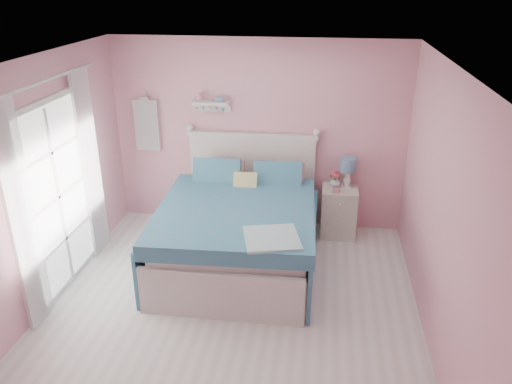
% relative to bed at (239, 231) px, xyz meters
% --- Properties ---
extents(floor, '(4.50, 4.50, 0.00)m').
position_rel_bed_xyz_m(floor, '(0.08, -1.09, -0.43)').
color(floor, silver).
rests_on(floor, ground).
extents(room_shell, '(4.50, 4.50, 4.50)m').
position_rel_bed_xyz_m(room_shell, '(0.08, -1.09, 1.15)').
color(room_shell, pink).
rests_on(room_shell, floor).
extents(bed, '(1.89, 2.35, 1.35)m').
position_rel_bed_xyz_m(bed, '(0.00, 0.00, 0.00)').
color(bed, silver).
rests_on(bed, floor).
extents(nightstand, '(0.47, 0.47, 0.68)m').
position_rel_bed_xyz_m(nightstand, '(1.22, 0.91, -0.09)').
color(nightstand, beige).
rests_on(nightstand, floor).
extents(table_lamp, '(0.21, 0.21, 0.42)m').
position_rel_bed_xyz_m(table_lamp, '(1.31, 0.97, 0.55)').
color(table_lamp, white).
rests_on(table_lamp, nightstand).
extents(vase, '(0.17, 0.17, 0.15)m').
position_rel_bed_xyz_m(vase, '(1.15, 0.96, 0.33)').
color(vase, white).
rests_on(vase, nightstand).
extents(teacup, '(0.13, 0.13, 0.08)m').
position_rel_bed_xyz_m(teacup, '(1.17, 0.78, 0.29)').
color(teacup, '#D08C9D').
rests_on(teacup, nightstand).
extents(roses, '(0.14, 0.11, 0.12)m').
position_rel_bed_xyz_m(roses, '(1.15, 0.96, 0.44)').
color(roses, '#E24D64').
rests_on(roses, vase).
extents(wall_shelf, '(0.50, 0.15, 0.25)m').
position_rel_bed_xyz_m(wall_shelf, '(-0.55, 1.10, 1.30)').
color(wall_shelf, silver).
rests_on(wall_shelf, room_shell).
extents(hanging_dress, '(0.34, 0.03, 0.72)m').
position_rel_bed_xyz_m(hanging_dress, '(-1.48, 1.09, 0.97)').
color(hanging_dress, white).
rests_on(hanging_dress, room_shell).
extents(french_door, '(0.04, 1.32, 2.16)m').
position_rel_bed_xyz_m(french_door, '(-1.90, -0.69, 0.64)').
color(french_door, silver).
rests_on(french_door, floor).
extents(curtain_near, '(0.04, 0.40, 2.32)m').
position_rel_bed_xyz_m(curtain_near, '(-1.84, -1.43, 0.75)').
color(curtain_near, white).
rests_on(curtain_near, floor).
extents(curtain_far, '(0.04, 0.40, 2.32)m').
position_rel_bed_xyz_m(curtain_far, '(-1.84, 0.06, 0.75)').
color(curtain_far, white).
rests_on(curtain_far, floor).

